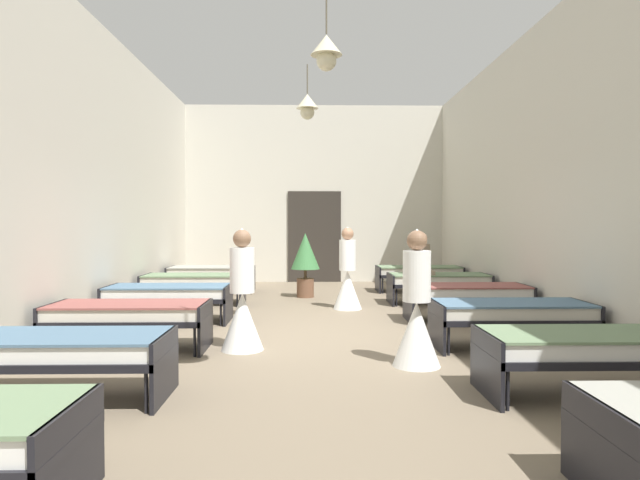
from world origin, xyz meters
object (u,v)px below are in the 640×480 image
Objects in this scene: potted_plant at (305,257)px; bed_left_row_5 at (212,273)px; bed_left_row_1 at (58,350)px; nurse_mid_aisle at (242,307)px; bed_right_row_4 at (438,281)px; bed_left_row_3 at (169,294)px; nurse_far_aisle at (417,317)px; bed_left_row_2 at (129,314)px; bed_right_row_3 at (467,293)px; bed_left_row_4 at (194,281)px; bed_right_row_5 at (419,272)px; patient_seated_primary at (421,259)px; bed_right_row_2 at (511,313)px; nurse_near_aisle at (347,280)px; bed_right_row_1 at (590,347)px.

bed_left_row_5 is at bearing 156.58° from potted_plant.
bed_left_row_1 is 2.33m from nurse_mid_aisle.
bed_left_row_5 is (-4.70, 1.90, 0.00)m from bed_right_row_4.
bed_left_row_1 is at bearing -90.00° from bed_left_row_5.
bed_right_row_4 is (4.70, 1.90, 0.00)m from bed_left_row_3.
bed_left_row_1 is 1.00× the size of bed_right_row_4.
nurse_far_aisle is at bearing 130.11° from nurse_mid_aisle.
bed_left_row_2 is 5.07m from bed_right_row_3.
nurse_mid_aisle is at bearing -70.16° from bed_left_row_4.
bed_right_row_5 is at bearing 38.98° from bed_left_row_3.
bed_left_row_3 is at bearing -157.29° from patient_seated_primary.
bed_left_row_1 is 2.38× the size of patient_seated_primary.
nurse_near_aisle is (-1.80, 3.16, 0.09)m from bed_right_row_2.
bed_left_row_3 is at bearing -141.02° from bed_right_row_5.
nurse_far_aisle is at bearing -102.30° from patient_seated_primary.
potted_plant is at bearing 131.79° from bed_right_row_3.
bed_right_row_2 is at bearing -84.62° from patient_seated_primary.
nurse_mid_aisle reaches higher than bed_right_row_3.
potted_plant reaches higher than bed_right_row_4.
bed_left_row_1 is at bearing -129.49° from bed_right_row_4.
bed_left_row_4 and bed_right_row_5 have the same top height.
bed_left_row_3 is 1.00× the size of bed_left_row_4.
bed_left_row_5 is at bearing 180.00° from bed_right_row_5.
potted_plant is at bearing -111.83° from nurse_near_aisle.
bed_left_row_4 and bed_right_row_4 have the same top height.
bed_left_row_4 is 1.28× the size of nurse_far_aisle.
bed_right_row_1 is at bearing -68.92° from potted_plant.
nurse_near_aisle reaches higher than bed_right_row_2.
bed_right_row_3 is at bearing -48.21° from potted_plant.
bed_right_row_3 and bed_right_row_5 have the same top height.
nurse_near_aisle is (2.89, -2.54, 0.09)m from bed_left_row_5.
bed_right_row_3 is (4.70, 3.80, 0.00)m from bed_left_row_1.
patient_seated_primary is at bearing 22.71° from bed_left_row_3.
nurse_near_aisle is at bearing 144.98° from bed_right_row_3.
patient_seated_primary reaches higher than bed_left_row_2.
nurse_far_aisle reaches higher than bed_right_row_2.
bed_right_row_1 and bed_right_row_3 have the same top height.
nurse_far_aisle is at bearing -106.17° from bed_right_row_4.
nurse_near_aisle reaches higher than bed_right_row_4.
bed_left_row_5 is at bearing -147.74° from nurse_far_aisle.
nurse_mid_aisle is at bearing -120.06° from bed_right_row_5.
bed_left_row_5 is at bearing -88.57° from nurse_near_aisle.
bed_left_row_2 is at bearing -113.93° from potted_plant.
bed_left_row_5 is (0.00, 7.60, 0.00)m from bed_left_row_1.
patient_seated_primary is 2.47m from potted_plant.
bed_left_row_4 and bed_left_row_5 have the same top height.
bed_left_row_4 is (0.00, 5.70, 0.00)m from bed_left_row_1.
bed_right_row_2 is at bearing -38.98° from bed_left_row_4.
nurse_mid_aisle reaches higher than patient_seated_primary.
nurse_far_aisle is (0.46, -3.99, 0.00)m from nurse_near_aisle.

